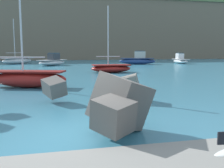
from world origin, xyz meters
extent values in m
plane|color=teal|center=(0.00, 0.00, 0.00)|extent=(400.00, 400.00, 0.00)
cube|color=#605B56|center=(0.69, -1.09, 0.80)|extent=(1.21, 1.34, 1.02)
cube|color=slate|center=(2.78, 4.61, 0.73)|extent=(1.47, 1.22, 1.21)
cube|color=#605B56|center=(-0.74, 4.94, 0.74)|extent=(1.23, 1.41, 1.05)
cube|color=#605B56|center=(1.17, -0.10, 0.94)|extent=(2.21, 1.83, 1.89)
cube|color=black|center=(1.18, -4.76, 1.41)|extent=(0.12, 0.03, 0.16)
ellipsoid|color=white|center=(21.71, 35.46, 0.41)|extent=(2.08, 4.68, 0.82)
cube|color=#ACACAC|center=(21.71, 35.46, 0.78)|extent=(1.92, 4.30, 0.10)
cube|color=silver|center=(21.73, 35.80, 1.31)|extent=(1.16, 1.44, 0.99)
cube|color=#334C5B|center=(21.73, 35.80, 1.87)|extent=(1.04, 1.30, 0.12)
ellipsoid|color=white|center=(-6.72, 40.98, 0.52)|extent=(5.59, 6.01, 1.05)
cube|color=#ACACAC|center=(-6.72, 40.98, 1.01)|extent=(5.14, 5.53, 0.10)
cylinder|color=silver|center=(-7.04, 40.62, 4.38)|extent=(0.12, 0.12, 6.67)
cylinder|color=silver|center=(-7.04, 40.62, 1.95)|extent=(2.56, 2.91, 0.08)
ellipsoid|color=white|center=(-0.77, 34.83, 0.44)|extent=(5.19, 5.49, 0.88)
cube|color=#ACACAC|center=(-0.77, 34.83, 0.84)|extent=(4.77, 5.05, 0.10)
cube|color=#33383D|center=(-0.49, 35.14, 1.38)|extent=(2.02, 2.06, 0.99)
cube|color=#334C5B|center=(-0.49, 35.14, 1.93)|extent=(1.82, 1.85, 0.12)
ellipsoid|color=maroon|center=(-2.33, 10.44, 0.54)|extent=(5.34, 3.16, 1.09)
cube|color=maroon|center=(-2.33, 10.44, 1.05)|extent=(4.91, 2.91, 0.10)
cylinder|color=silver|center=(-2.69, 10.56, 4.82)|extent=(0.12, 0.12, 7.47)
cylinder|color=silver|center=(-2.69, 10.56, 1.99)|extent=(2.92, 1.04, 0.08)
ellipsoid|color=navy|center=(13.39, 34.99, 0.52)|extent=(6.34, 3.39, 1.03)
cube|color=navy|center=(13.39, 34.99, 0.99)|extent=(5.83, 3.12, 0.10)
cube|color=#B7B2A8|center=(13.83, 34.85, 1.61)|extent=(2.05, 1.47, 1.15)
cube|color=#334C5B|center=(13.83, 34.85, 2.24)|extent=(1.84, 1.32, 0.12)
ellipsoid|color=maroon|center=(5.49, 20.31, 0.42)|extent=(4.39, 2.16, 0.85)
cube|color=maroon|center=(5.49, 20.31, 0.81)|extent=(4.04, 1.99, 0.10)
cylinder|color=silver|center=(5.16, 20.31, 3.97)|extent=(0.12, 0.12, 6.26)
cylinder|color=silver|center=(5.16, 20.31, 1.75)|extent=(2.63, 0.10, 0.08)
cube|color=#756651|center=(13.16, 73.95, 7.56)|extent=(82.53, 35.70, 15.12)
cube|color=#667F4C|center=(13.16, 73.95, 15.72)|extent=(84.18, 36.42, 1.20)
cylinder|color=silver|center=(29.45, 73.98, 17.92)|extent=(5.87, 5.87, 3.20)
camera|label=1|loc=(-0.80, -7.42, 2.47)|focal=41.72mm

